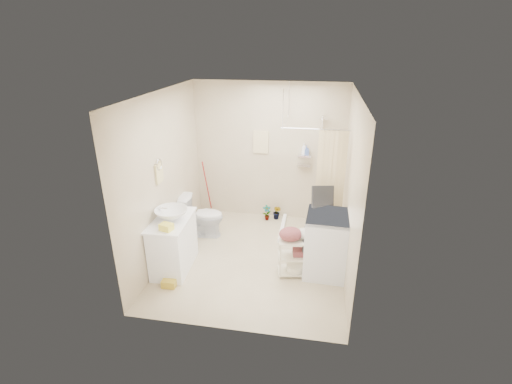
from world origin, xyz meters
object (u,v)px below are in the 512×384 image
Objects in this scene: vanity at (173,244)px; laundry_rack at (296,253)px; washing_machine at (328,244)px; toilet at (202,216)px.

vanity is 1.33× the size of laundry_rack.
vanity is 2.32m from washing_machine.
laundry_rack is (1.84, 0.15, -0.06)m from vanity.
laundry_rack is at bearing -161.93° from washing_machine.
washing_machine is 0.49m from laundry_rack.
toilet is at bearing 142.52° from laundry_rack.
vanity is at bearing 168.47° from toilet.
toilet reaches higher than laundry_rack.
vanity is 1.06m from toilet.
washing_machine is (2.18, -0.77, 0.10)m from toilet.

